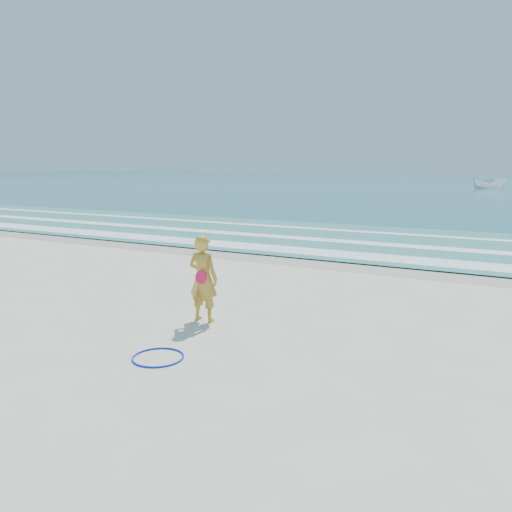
% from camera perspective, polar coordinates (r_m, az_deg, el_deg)
% --- Properties ---
extents(ground, '(400.00, 400.00, 0.00)m').
position_cam_1_polar(ground, '(8.89, -13.79, -10.35)').
color(ground, silver).
rests_on(ground, ground).
extents(wet_sand, '(400.00, 2.40, 0.00)m').
position_cam_1_polar(wet_sand, '(16.45, 7.49, -0.59)').
color(wet_sand, '#B2A893').
rests_on(wet_sand, ground).
extents(ocean, '(400.00, 190.00, 0.04)m').
position_cam_1_polar(ocean, '(111.33, 25.37, 7.77)').
color(ocean, '#19727F').
rests_on(ocean, ground).
extents(shallow, '(400.00, 10.00, 0.01)m').
position_cam_1_polar(shallow, '(21.14, 12.28, 1.80)').
color(shallow, '#59B7AD').
rests_on(shallow, ocean).
extents(foam_near, '(400.00, 1.40, 0.01)m').
position_cam_1_polar(foam_near, '(17.65, 8.98, 0.28)').
color(foam_near, white).
rests_on(foam_near, shallow).
extents(foam_mid, '(400.00, 0.90, 0.01)m').
position_cam_1_polar(foam_mid, '(20.38, 11.67, 1.53)').
color(foam_mid, white).
rests_on(foam_mid, shallow).
extents(foam_far, '(400.00, 0.60, 0.01)m').
position_cam_1_polar(foam_far, '(23.53, 13.96, 2.60)').
color(foam_far, white).
rests_on(foam_far, shallow).
extents(hoop, '(0.99, 0.99, 0.03)m').
position_cam_1_polar(hoop, '(8.44, -11.13, -11.29)').
color(hoop, '#0C20DC').
rests_on(hoop, ground).
extents(boat, '(4.26, 1.75, 1.62)m').
position_cam_1_polar(boat, '(72.40, 25.18, 7.59)').
color(boat, white).
rests_on(boat, ocean).
extents(woman, '(0.64, 0.43, 1.75)m').
position_cam_1_polar(woman, '(9.99, -6.06, -2.57)').
color(woman, gold).
rests_on(woman, ground).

